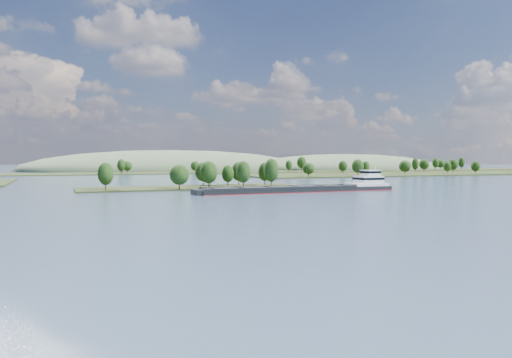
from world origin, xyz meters
name	(u,v)px	position (x,y,z in m)	size (l,w,h in m)	color
ground	(235,198)	(0.00, 120.00, 0.00)	(1800.00, 1800.00, 0.00)	#3D506A
tree_island	(206,179)	(6.15, 178.87, 3.98)	(100.00, 30.93, 14.02)	#232E14
right_bank	(424,173)	(231.51, 299.59, 1.00)	(320.00, 90.00, 15.45)	#232E14
back_shoreline	(139,173)	(9.01, 399.79, 0.69)	(900.00, 60.00, 15.51)	#232E14
hill_east	(346,169)	(260.00, 470.00, 0.00)	(260.00, 140.00, 36.00)	#495D40
hill_west	(173,170)	(60.00, 500.00, 0.00)	(320.00, 160.00, 44.00)	#495D40
cargo_barge	(311,188)	(40.07, 141.25, 1.47)	(86.47, 12.83, 11.66)	black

